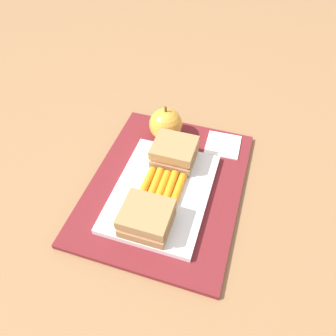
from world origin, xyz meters
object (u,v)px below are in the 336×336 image
food_tray (162,192)px  carrot_sticks_bundle (162,187)px  sandwich_half_left (147,218)px  apple (166,124)px  sandwich_half_right (174,152)px  paper_napkin (223,145)px

food_tray → carrot_sticks_bundle: bearing=3.1°
sandwich_half_left → apple: (0.23, 0.04, 0.00)m
sandwich_half_right → apple: apple is taller
apple → paper_napkin: (0.01, -0.12, -0.03)m
carrot_sticks_bundle → apple: bearing=15.2°
sandwich_half_right → carrot_sticks_bundle: 0.08m
sandwich_half_right → sandwich_half_left: bearing=180.0°
sandwich_half_left → apple: apple is taller
paper_napkin → carrot_sticks_bundle: bearing=152.6°
paper_napkin → apple: bearing=95.0°
sandwich_half_left → paper_napkin: bearing=-19.2°
food_tray → sandwich_half_left: sandwich_half_left is taller
food_tray → apple: (0.15, 0.04, 0.03)m
sandwich_half_right → paper_napkin: bearing=-45.3°
carrot_sticks_bundle → apple: (0.15, 0.04, 0.02)m
sandwich_half_left → apple: size_ratio=0.99×
carrot_sticks_bundle → paper_napkin: carrot_sticks_bundle is taller
sandwich_half_right → carrot_sticks_bundle: size_ratio=1.01×
carrot_sticks_bundle → paper_napkin: 0.18m
sandwich_half_right → carrot_sticks_bundle: bearing=180.0°
carrot_sticks_bundle → apple: size_ratio=0.98×
food_tray → paper_napkin: food_tray is taller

